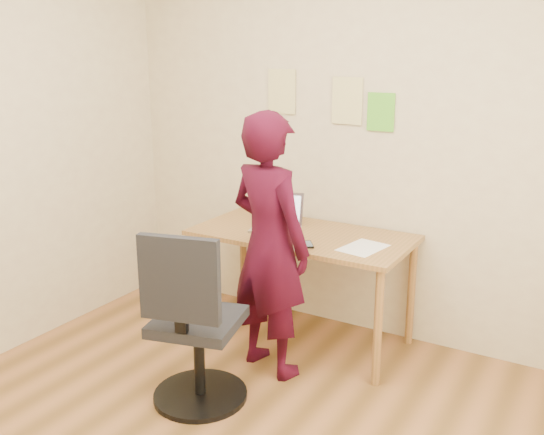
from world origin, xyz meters
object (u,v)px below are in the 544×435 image
Objects in this scene: phone at (307,244)px; person at (269,245)px; desk at (302,246)px; laptop at (277,221)px; office_chair at (193,332)px.

person is (-0.13, -0.22, 0.04)m from phone.
laptop reaches higher than desk.
laptop is 1.07m from office_chair.
phone is 0.88m from office_chair.
desk is 0.90× the size of person.
laptop is 0.41m from phone.
office_chair is 0.67m from person.
laptop is (-0.19, 0.02, 0.14)m from desk.
office_chair is at bearing 90.83° from person.
phone is 0.15× the size of office_chair.
office_chair is (0.07, -1.00, -0.36)m from laptop.
person reaches higher than desk.
person reaches higher than laptop.
desk is 0.45m from person.
desk is 1.02m from office_chair.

